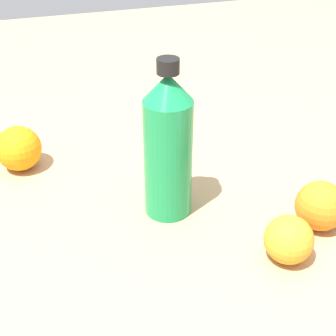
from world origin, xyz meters
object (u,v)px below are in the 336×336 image
at_px(water_bottle, 168,146).
at_px(orange_0, 289,240).
at_px(orange_2, 19,148).
at_px(orange_1, 320,206).

distance_m(water_bottle, orange_0, 0.22).
bearing_deg(orange_0, orange_2, 43.22).
relative_size(orange_1, orange_2, 0.94).
relative_size(orange_0, orange_1, 0.91).
relative_size(water_bottle, orange_1, 3.33).
xyz_separation_m(water_bottle, orange_1, (-0.11, -0.21, -0.08)).
bearing_deg(orange_2, orange_0, -136.78).
height_order(water_bottle, orange_1, water_bottle).
bearing_deg(water_bottle, orange_0, 118.87).
distance_m(water_bottle, orange_1, 0.25).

